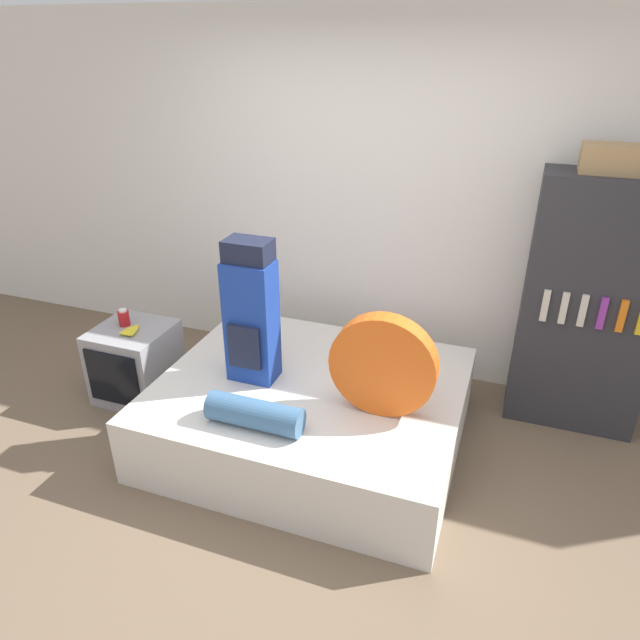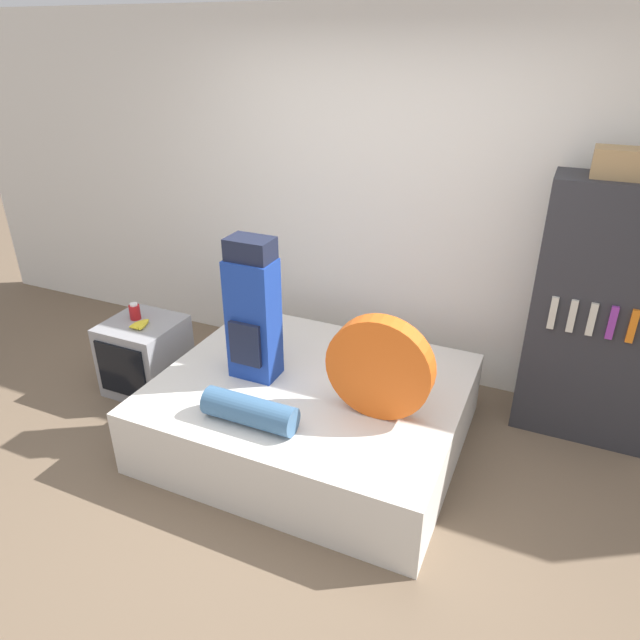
% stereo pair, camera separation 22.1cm
% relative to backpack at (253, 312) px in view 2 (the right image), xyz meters
% --- Properties ---
extents(ground_plane, '(16.00, 16.00, 0.00)m').
position_rel_backpack_xyz_m(ground_plane, '(0.42, -0.62, -0.88)').
color(ground_plane, brown).
extents(wall_back, '(8.00, 0.05, 2.60)m').
position_rel_backpack_xyz_m(wall_back, '(0.42, 1.19, 0.42)').
color(wall_back, white).
rests_on(wall_back, ground_plane).
extents(bed, '(1.87, 1.58, 0.44)m').
position_rel_backpack_xyz_m(bed, '(0.36, 0.05, -0.66)').
color(bed, silver).
rests_on(bed, ground_plane).
extents(backpack, '(0.30, 0.23, 0.91)m').
position_rel_backpack_xyz_m(backpack, '(0.00, 0.00, 0.00)').
color(backpack, navy).
rests_on(backpack, bed).
extents(tent_bag, '(0.61, 0.12, 0.61)m').
position_rel_backpack_xyz_m(tent_bag, '(0.85, -0.08, -0.14)').
color(tent_bag, '#E05B19').
rests_on(tent_bag, bed).
extents(sleeping_roll, '(0.55, 0.17, 0.17)m').
position_rel_backpack_xyz_m(sleeping_roll, '(0.23, -0.47, -0.36)').
color(sleeping_roll, '#3D668E').
rests_on(sleeping_roll, bed).
extents(television, '(0.51, 0.52, 0.55)m').
position_rel_backpack_xyz_m(television, '(-1.01, 0.10, -0.61)').
color(television, '#939399').
rests_on(television, ground_plane).
extents(canister, '(0.08, 0.08, 0.12)m').
position_rel_backpack_xyz_m(canister, '(-1.08, 0.14, -0.27)').
color(canister, '#B2191E').
rests_on(canister, television).
extents(banana_bunch, '(0.12, 0.16, 0.03)m').
position_rel_backpack_xyz_m(banana_bunch, '(-0.97, 0.07, -0.32)').
color(banana_bunch, yellow).
rests_on(banana_bunch, television).
extents(bookshelf, '(0.81, 0.39, 1.68)m').
position_rel_backpack_xyz_m(bookshelf, '(1.94, 0.90, -0.04)').
color(bookshelf, '#2D2D33').
rests_on(bookshelf, ground_plane).
extents(cardboard_box, '(0.34, 0.20, 0.16)m').
position_rel_backpack_xyz_m(cardboard_box, '(1.89, 0.90, 0.89)').
color(cardboard_box, '#A88456').
rests_on(cardboard_box, bookshelf).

